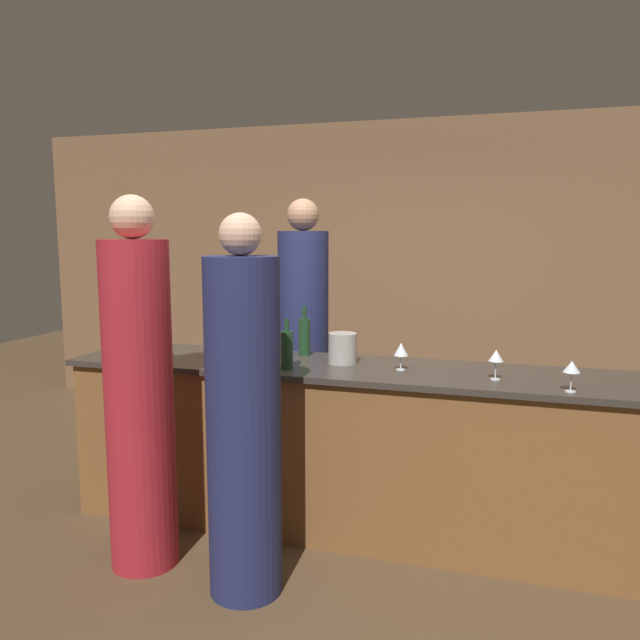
{
  "coord_description": "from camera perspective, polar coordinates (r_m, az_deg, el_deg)",
  "views": [
    {
      "loc": [
        0.88,
        -3.46,
        1.77
      ],
      "look_at": [
        -0.23,
        0.1,
        1.25
      ],
      "focal_mm": 35.0,
      "sensor_mm": 36.0,
      "label": 1
    }
  ],
  "objects": [
    {
      "name": "guest_0",
      "position": [
        3.07,
        -7.0,
        -9.26
      ],
      "size": [
        0.36,
        0.36,
        1.86
      ],
      "color": "#1E234C",
      "rests_on": "ground_plane"
    },
    {
      "name": "wine_bottle_2",
      "position": [
        3.56,
        -3.04,
        -2.67
      ],
      "size": [
        0.07,
        0.07,
        0.29
      ],
      "color": "#19381E",
      "rests_on": "bar_counter"
    },
    {
      "name": "bar_counter",
      "position": [
        3.79,
        2.93,
        -11.61
      ],
      "size": [
        3.45,
        0.71,
        1.0
      ],
      "color": "brown",
      "rests_on": "ground_plane"
    },
    {
      "name": "guest_1",
      "position": [
        3.41,
        -16.19,
        -6.83
      ],
      "size": [
        0.35,
        0.35,
        1.96
      ],
      "color": "maroon",
      "rests_on": "ground_plane"
    },
    {
      "name": "ground_plane",
      "position": [
        3.99,
        2.87,
        -18.41
      ],
      "size": [
        14.0,
        14.0,
        0.0
      ],
      "primitive_type": "plane",
      "color": "#4C3823"
    },
    {
      "name": "wine_glass_4",
      "position": [
        3.56,
        7.42,
        -2.73
      ],
      "size": [
        0.08,
        0.08,
        0.16
      ],
      "color": "silver",
      "rests_on": "bar_counter"
    },
    {
      "name": "wine_bottle_0",
      "position": [
        3.96,
        -1.43,
        -1.47
      ],
      "size": [
        0.08,
        0.08,
        0.32
      ],
      "color": "#19381E",
      "rests_on": "bar_counter"
    },
    {
      "name": "bartender",
      "position": [
        4.57,
        -1.52,
        -2.48
      ],
      "size": [
        0.37,
        0.37,
        2.01
      ],
      "rotation": [
        0.0,
        0.0,
        3.14
      ],
      "color": "#1E234C",
      "rests_on": "ground_plane"
    },
    {
      "name": "wine_glass_2",
      "position": [
        3.42,
        15.8,
        -3.22
      ],
      "size": [
        0.08,
        0.08,
        0.16
      ],
      "color": "silver",
      "rests_on": "bar_counter"
    },
    {
      "name": "wine_glass_0",
      "position": [
        3.97,
        -9.97,
        -1.61
      ],
      "size": [
        0.08,
        0.08,
        0.16
      ],
      "color": "silver",
      "rests_on": "bar_counter"
    },
    {
      "name": "ice_bucket",
      "position": [
        3.71,
        2.08,
        -2.6
      ],
      "size": [
        0.17,
        0.17,
        0.18
      ],
      "color": "#9E9993",
      "rests_on": "bar_counter"
    },
    {
      "name": "wine_glass_5",
      "position": [
        4.0,
        -14.21,
        -1.62
      ],
      "size": [
        0.07,
        0.07,
        0.16
      ],
      "color": "silver",
      "rests_on": "bar_counter"
    },
    {
      "name": "wine_glass_3",
      "position": [
        3.57,
        -6.46,
        -2.53
      ],
      "size": [
        0.07,
        0.07,
        0.17
      ],
      "color": "silver",
      "rests_on": "bar_counter"
    },
    {
      "name": "wine_bottle_1",
      "position": [
        3.76,
        -7.91,
        -2.0
      ],
      "size": [
        0.07,
        0.07,
        0.32
      ],
      "color": "black",
      "rests_on": "bar_counter"
    },
    {
      "name": "wine_glass_6",
      "position": [
        3.28,
        22.02,
        -4.05
      ],
      "size": [
        0.08,
        0.08,
        0.16
      ],
      "color": "silver",
      "rests_on": "bar_counter"
    },
    {
      "name": "back_wall",
      "position": [
        5.93,
        8.76,
        4.3
      ],
      "size": [
        8.0,
        0.06,
        2.8
      ],
      "color": "brown",
      "rests_on": "ground_plane"
    }
  ]
}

